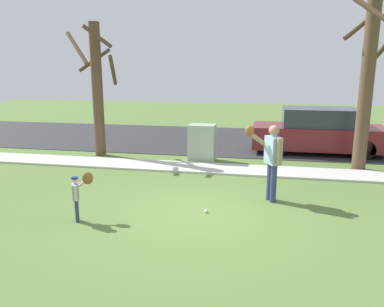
{
  "coord_description": "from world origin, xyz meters",
  "views": [
    {
      "loc": [
        1.31,
        -7.31,
        2.97
      ],
      "look_at": [
        -0.4,
        1.29,
        1.0
      ],
      "focal_mm": 34.63,
      "sensor_mm": 36.0,
      "label": 1
    }
  ],
  "objects_px": {
    "person_adult": "(271,155)",
    "street_tree_near": "(368,67)",
    "street_tree_far": "(97,86)",
    "utility_cabinet": "(202,143)",
    "parked_suv_maroon": "(318,132)",
    "person_child": "(80,190)",
    "baseball": "(206,211)"
  },
  "relations": [
    {
      "from": "person_adult",
      "to": "street_tree_near",
      "type": "distance_m",
      "value": 4.76
    },
    {
      "from": "person_adult",
      "to": "street_tree_far",
      "type": "distance_m",
      "value": 7.08
    },
    {
      "from": "utility_cabinet",
      "to": "street_tree_far",
      "type": "height_order",
      "value": "street_tree_far"
    },
    {
      "from": "street_tree_near",
      "to": "parked_suv_maroon",
      "type": "bearing_deg",
      "value": 112.63
    },
    {
      "from": "person_adult",
      "to": "street_tree_far",
      "type": "bearing_deg",
      "value": -59.34
    },
    {
      "from": "person_child",
      "to": "parked_suv_maroon",
      "type": "bearing_deg",
      "value": 26.39
    },
    {
      "from": "baseball",
      "to": "street_tree_far",
      "type": "distance_m",
      "value": 7.0
    },
    {
      "from": "person_child",
      "to": "parked_suv_maroon",
      "type": "distance_m",
      "value": 9.33
    },
    {
      "from": "person_child",
      "to": "street_tree_far",
      "type": "relative_size",
      "value": 0.21
    },
    {
      "from": "street_tree_near",
      "to": "baseball",
      "type": "bearing_deg",
      "value": -132.33
    },
    {
      "from": "person_adult",
      "to": "person_child",
      "type": "xyz_separation_m",
      "value": [
        -3.74,
        -1.91,
        -0.44
      ]
    },
    {
      "from": "person_adult",
      "to": "person_child",
      "type": "height_order",
      "value": "person_adult"
    },
    {
      "from": "baseball",
      "to": "person_adult",
      "type": "bearing_deg",
      "value": 38.27
    },
    {
      "from": "person_adult",
      "to": "parked_suv_maroon",
      "type": "xyz_separation_m",
      "value": [
        1.76,
        5.62,
        -0.3
      ]
    },
    {
      "from": "person_child",
      "to": "baseball",
      "type": "distance_m",
      "value": 2.64
    },
    {
      "from": "person_adult",
      "to": "person_child",
      "type": "distance_m",
      "value": 4.22
    },
    {
      "from": "person_child",
      "to": "baseball",
      "type": "bearing_deg",
      "value": -7.63
    },
    {
      "from": "utility_cabinet",
      "to": "street_tree_far",
      "type": "distance_m",
      "value": 4.14
    },
    {
      "from": "parked_suv_maroon",
      "to": "street_tree_far",
      "type": "bearing_deg",
      "value": 14.24
    },
    {
      "from": "person_child",
      "to": "utility_cabinet",
      "type": "relative_size",
      "value": 0.79
    },
    {
      "from": "person_adult",
      "to": "baseball",
      "type": "relative_size",
      "value": 24.04
    },
    {
      "from": "person_child",
      "to": "street_tree_near",
      "type": "xyz_separation_m",
      "value": [
        6.44,
        5.29,
        2.43
      ]
    },
    {
      "from": "person_child",
      "to": "parked_suv_maroon",
      "type": "relative_size",
      "value": 0.21
    },
    {
      "from": "person_child",
      "to": "street_tree_near",
      "type": "height_order",
      "value": "street_tree_near"
    },
    {
      "from": "parked_suv_maroon",
      "to": "baseball",
      "type": "bearing_deg",
      "value": 65.16
    },
    {
      "from": "street_tree_near",
      "to": "street_tree_far",
      "type": "distance_m",
      "value": 8.63
    },
    {
      "from": "baseball",
      "to": "parked_suv_maroon",
      "type": "relative_size",
      "value": 0.02
    },
    {
      "from": "utility_cabinet",
      "to": "parked_suv_maroon",
      "type": "xyz_separation_m",
      "value": [
        3.96,
        2.08,
        0.18
      ]
    },
    {
      "from": "street_tree_near",
      "to": "street_tree_far",
      "type": "relative_size",
      "value": 1.28
    },
    {
      "from": "baseball",
      "to": "parked_suv_maroon",
      "type": "distance_m",
      "value": 7.38
    },
    {
      "from": "person_adult",
      "to": "parked_suv_maroon",
      "type": "distance_m",
      "value": 5.9
    },
    {
      "from": "person_adult",
      "to": "baseball",
      "type": "xyz_separation_m",
      "value": [
        -1.32,
        -1.04,
        -1.05
      ]
    }
  ]
}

